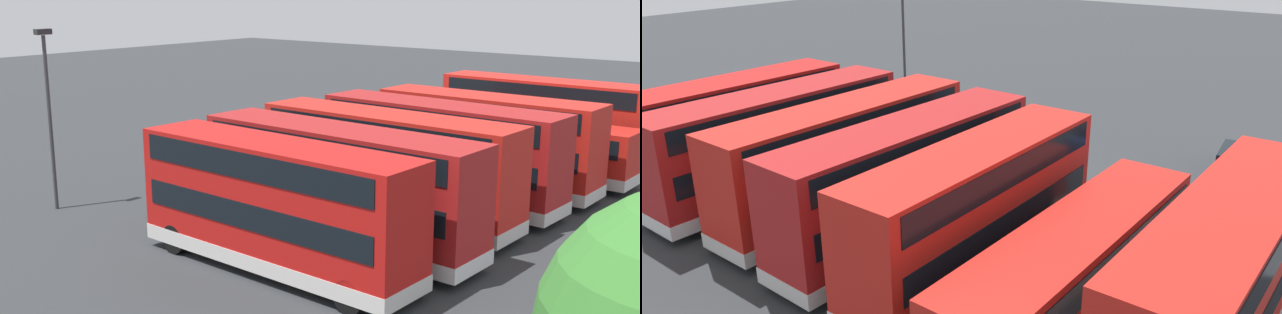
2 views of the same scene
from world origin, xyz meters
TOP-DOWN VIEW (x-y plane):
  - ground_plane at (0.00, 0.00)m, footprint 140.00×140.00m
  - bus_double_decker_near_end at (-11.04, 9.57)m, footprint 2.77×11.58m
  - bus_single_deck_second at (-7.10, 10.00)m, footprint 2.85×11.84m
  - bus_double_decker_third at (-3.47, 9.95)m, footprint 2.73×10.86m
  - bus_double_decker_fourth at (-0.02, 9.40)m, footprint 3.03×11.56m
  - bus_double_decker_fifth at (3.62, 9.02)m, footprint 2.84×11.68m
  - bus_double_decker_sixth at (7.39, 9.38)m, footprint 2.89×11.80m
  - bus_double_decker_seventh at (10.78, 9.30)m, footprint 2.83×11.10m
  - car_hatchback_silver at (-8.34, -4.27)m, footprint 2.26×4.61m
  - lamp_post_tall at (11.39, -3.25)m, footprint 0.70×0.30m

SIDE VIEW (x-z plane):
  - ground_plane at x=0.00m, z-range 0.00..0.00m
  - car_hatchback_silver at x=-8.34m, z-range -0.01..1.42m
  - bus_single_deck_second at x=-7.10m, z-range 0.15..3.10m
  - bus_double_decker_third at x=-3.47m, z-range 0.17..4.72m
  - bus_double_decker_seventh at x=10.78m, z-range 0.17..4.72m
  - bus_double_decker_fourth at x=-0.02m, z-range 0.17..4.72m
  - bus_double_decker_near_end at x=-11.04m, z-range 0.17..4.72m
  - bus_double_decker_fifth at x=3.62m, z-range 0.17..4.72m
  - bus_double_decker_sixth at x=7.39m, z-range 0.17..4.72m
  - lamp_post_tall at x=11.39m, z-range 0.68..8.55m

